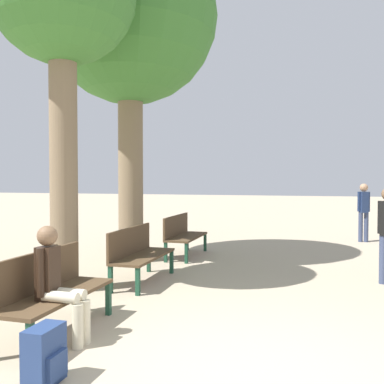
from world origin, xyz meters
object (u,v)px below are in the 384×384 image
at_px(tree_row_1, 130,19).
at_px(person_seated, 57,280).
at_px(backpack, 45,356).
at_px(bench_row_0, 49,287).
at_px(bench_row_1, 138,251).
at_px(bench_row_2, 182,233).
at_px(pedestrian_mid, 364,209).

distance_m(tree_row_1, person_seated, 6.15).
distance_m(person_seated, backpack, 1.01).
distance_m(bench_row_0, person_seated, 0.35).
distance_m(bench_row_0, backpack, 1.25).
relative_size(bench_row_0, backpack, 3.33).
bearing_deg(person_seated, bench_row_1, 95.16).
xyz_separation_m(person_seated, backpack, (0.42, -0.81, -0.42)).
xyz_separation_m(bench_row_2, pedestrian_mid, (4.07, 3.36, 0.39)).
xyz_separation_m(bench_row_0, person_seated, (0.24, -0.21, 0.14)).
bearing_deg(tree_row_1, bench_row_2, 45.89).
relative_size(bench_row_1, person_seated, 1.33).
xyz_separation_m(tree_row_1, pedestrian_mid, (4.92, 4.23, -4.05)).
height_order(bench_row_2, pedestrian_mid, pedestrian_mid).
height_order(person_seated, backpack, person_seated).
bearing_deg(backpack, tree_row_1, 106.50).
bearing_deg(pedestrian_mid, tree_row_1, -139.28).
distance_m(bench_row_1, pedestrian_mid, 7.12).
relative_size(bench_row_1, backpack, 3.33).
distance_m(bench_row_2, tree_row_1, 4.61).
height_order(backpack, pedestrian_mid, pedestrian_mid).
relative_size(bench_row_0, person_seated, 1.33).
distance_m(bench_row_0, pedestrian_mid, 9.23).
bearing_deg(backpack, bench_row_0, 122.81).
bearing_deg(bench_row_2, tree_row_1, -134.11).
relative_size(tree_row_1, pedestrian_mid, 4.31).
relative_size(tree_row_1, backpack, 13.97).
height_order(bench_row_2, backpack, bench_row_2).
bearing_deg(pedestrian_mid, bench_row_1, -124.99).
height_order(bench_row_2, tree_row_1, tree_row_1).
bearing_deg(bench_row_1, bench_row_2, 90.00).
bearing_deg(backpack, bench_row_1, 100.74).
relative_size(bench_row_0, bench_row_2, 1.00).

